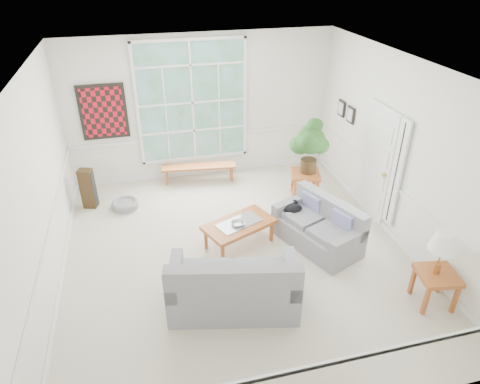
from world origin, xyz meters
The scene contains 24 objects.
floor centered at (0.00, 0.00, -0.01)m, with size 5.50×6.00×0.01m, color beige.
ceiling centered at (0.00, 0.00, 3.00)m, with size 5.50×6.00×0.02m, color white.
wall_back centered at (0.00, 3.00, 1.50)m, with size 5.50×0.02×3.00m, color white.
wall_front centered at (0.00, -3.00, 1.50)m, with size 5.50×0.02×3.00m, color white.
wall_left centered at (-2.75, 0.00, 1.50)m, with size 0.02×6.00×3.00m, color white.
wall_right centered at (2.75, 0.00, 1.50)m, with size 0.02×6.00×3.00m, color white.
window_back centered at (-0.20, 2.96, 1.65)m, with size 2.30×0.08×2.40m, color white.
entry_door centered at (2.71, 0.60, 1.05)m, with size 0.08×0.90×2.10m, color white.
door_sidelight centered at (2.71, -0.03, 1.15)m, with size 0.08×0.26×1.90m, color white.
wall_art centered at (-1.95, 2.95, 1.60)m, with size 0.90×0.06×1.10m, color maroon.
wall_frame_near centered at (2.71, 1.75, 1.55)m, with size 0.04×0.26×0.32m, color black.
wall_frame_far centered at (2.71, 2.15, 1.55)m, with size 0.04×0.26×0.32m, color black.
loveseat_right centered at (1.36, -0.07, 0.40)m, with size 0.77×1.48×0.80m, color gray.
loveseat_front centered at (-0.32, -1.10, 0.47)m, with size 1.75×0.91×0.95m, color gray.
coffee_table centered at (0.10, 0.25, 0.22)m, with size 1.16×0.63×0.43m, color #9C4E21.
pewter_bowl centered at (0.07, 0.20, 0.47)m, with size 0.27×0.27×0.07m, color #9A9BA0.
window_bench centered at (-0.18, 2.65, 0.18)m, with size 1.56×0.30×0.36m, color #9C4E21.
end_table centered at (1.75, 1.46, 0.27)m, with size 0.55×0.55×0.55m, color #9C4E21.
houseplant centered at (1.80, 1.49, 1.09)m, with size 0.63×0.63×1.07m, color #275721, non-canonical shape.
side_table centered at (2.40, -1.75, 0.26)m, with size 0.52×0.52×0.53m, color #9C4E21.
table_lamp centered at (2.39, -1.70, 0.85)m, with size 0.38×0.38×0.65m, color silver, non-canonical shape.
pet_bed centered at (-1.75, 1.92, 0.07)m, with size 0.50×0.50×0.15m, color gray.
floor_speaker centered at (-2.40, 2.14, 0.40)m, with size 0.25×0.19×0.80m, color #362512.
cat centered at (1.08, 0.38, 0.49)m, with size 0.34×0.24×0.16m, color black.
Camera 1 is at (-1.33, -5.44, 4.40)m, focal length 32.00 mm.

